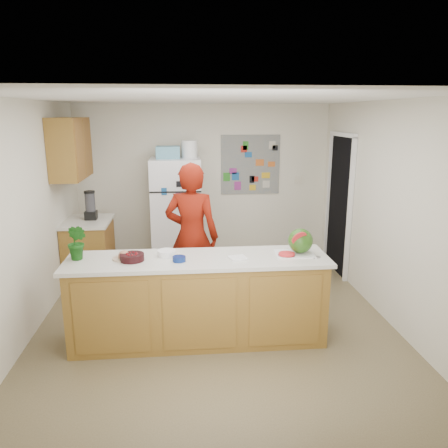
{
  "coord_description": "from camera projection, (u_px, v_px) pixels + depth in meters",
  "views": [
    {
      "loc": [
        -0.33,
        -4.74,
        2.34
      ],
      "look_at": [
        0.13,
        0.2,
        1.09
      ],
      "focal_mm": 35.0,
      "sensor_mm": 36.0,
      "label": 1
    }
  ],
  "objects": [
    {
      "name": "floor",
      "position": [
        215.0,
        318.0,
        5.18
      ],
      "size": [
        4.0,
        4.5,
        0.02
      ],
      "primitive_type": "cube",
      "color": "brown",
      "rests_on": "ground"
    },
    {
      "name": "wall_back",
      "position": [
        204.0,
        184.0,
        7.05
      ],
      "size": [
        4.0,
        0.02,
        2.5
      ],
      "primitive_type": "cube",
      "color": "beige",
      "rests_on": "ground"
    },
    {
      "name": "wall_left",
      "position": [
        28.0,
        219.0,
        4.69
      ],
      "size": [
        0.02,
        4.5,
        2.5
      ],
      "primitive_type": "cube",
      "color": "beige",
      "rests_on": "ground"
    },
    {
      "name": "wall_right",
      "position": [
        387.0,
        211.0,
        5.05
      ],
      "size": [
        0.02,
        4.5,
        2.5
      ],
      "primitive_type": "cube",
      "color": "beige",
      "rests_on": "ground"
    },
    {
      "name": "ceiling",
      "position": [
        213.0,
        98.0,
        4.56
      ],
      "size": [
        4.0,
        4.5,
        0.02
      ],
      "primitive_type": "cube",
      "color": "white",
      "rests_on": "wall_back"
    },
    {
      "name": "doorway",
      "position": [
        340.0,
        205.0,
        6.5
      ],
      "size": [
        0.03,
        0.85,
        2.04
      ],
      "primitive_type": "cube",
      "color": "black",
      "rests_on": "ground"
    },
    {
      "name": "peninsula_base",
      "position": [
        199.0,
        301.0,
        4.57
      ],
      "size": [
        2.6,
        0.62,
        0.88
      ],
      "primitive_type": "cube",
      "color": "brown",
      "rests_on": "floor"
    },
    {
      "name": "peninsula_top",
      "position": [
        198.0,
        260.0,
        4.45
      ],
      "size": [
        2.68,
        0.7,
        0.04
      ],
      "primitive_type": "cube",
      "color": "silver",
      "rests_on": "peninsula_base"
    },
    {
      "name": "side_counter_base",
      "position": [
        90.0,
        252.0,
        6.22
      ],
      "size": [
        0.6,
        0.8,
        0.86
      ],
      "primitive_type": "cube",
      "color": "brown",
      "rests_on": "floor"
    },
    {
      "name": "side_counter_top",
      "position": [
        87.0,
        222.0,
        6.11
      ],
      "size": [
        0.64,
        0.84,
        0.04
      ],
      "primitive_type": "cube",
      "color": "silver",
      "rests_on": "side_counter_base"
    },
    {
      "name": "upper_cabinets",
      "position": [
        70.0,
        148.0,
        5.8
      ],
      "size": [
        0.35,
        1.0,
        0.8
      ],
      "primitive_type": "cube",
      "color": "brown",
      "rests_on": "wall_left"
    },
    {
      "name": "refrigerator",
      "position": [
        176.0,
        214.0,
        6.74
      ],
      "size": [
        0.75,
        0.7,
        1.7
      ],
      "primitive_type": "cube",
      "color": "silver",
      "rests_on": "floor"
    },
    {
      "name": "fridge_top_bin",
      "position": [
        168.0,
        152.0,
        6.5
      ],
      "size": [
        0.35,
        0.28,
        0.18
      ],
      "primitive_type": "cube",
      "color": "#5999B2",
      "rests_on": "refrigerator"
    },
    {
      "name": "photo_collage",
      "position": [
        250.0,
        165.0,
        7.02
      ],
      "size": [
        0.95,
        0.01,
        0.95
      ],
      "primitive_type": "cube",
      "color": "slate",
      "rests_on": "wall_back"
    },
    {
      "name": "person",
      "position": [
        192.0,
        237.0,
        5.28
      ],
      "size": [
        0.74,
        0.58,
        1.8
      ],
      "primitive_type": "imported",
      "rotation": [
        0.0,
        0.0,
        2.9
      ],
      "color": "#6C1207",
      "rests_on": "floor"
    },
    {
      "name": "blender_appliance",
      "position": [
        90.0,
        206.0,
        6.11
      ],
      "size": [
        0.14,
        0.14,
        0.38
      ],
      "primitive_type": "cylinder",
      "color": "black",
      "rests_on": "side_counter_top"
    },
    {
      "name": "cutting_board",
      "position": [
        295.0,
        254.0,
        4.56
      ],
      "size": [
        0.41,
        0.32,
        0.01
      ],
      "primitive_type": "cube",
      "rotation": [
        0.0,
        0.0,
        -0.07
      ],
      "color": "silver",
      "rests_on": "peninsula_top"
    },
    {
      "name": "watermelon",
      "position": [
        300.0,
        241.0,
        4.55
      ],
      "size": [
        0.26,
        0.26,
        0.26
      ],
      "primitive_type": "sphere",
      "color": "#2A4F14",
      "rests_on": "cutting_board"
    },
    {
      "name": "watermelon_slice",
      "position": [
        287.0,
        254.0,
        4.49
      ],
      "size": [
        0.17,
        0.17,
        0.02
      ],
      "primitive_type": "cylinder",
      "color": "#E2333D",
      "rests_on": "cutting_board"
    },
    {
      "name": "cherry_bowl",
      "position": [
        132.0,
        257.0,
        4.36
      ],
      "size": [
        0.3,
        0.3,
        0.07
      ],
      "primitive_type": "cylinder",
      "rotation": [
        0.0,
        0.0,
        -0.28
      ],
      "color": "black",
      "rests_on": "peninsula_top"
    },
    {
      "name": "white_bowl",
      "position": [
        167.0,
        253.0,
        4.5
      ],
      "size": [
        0.24,
        0.24,
        0.06
      ],
      "primitive_type": "cylinder",
      "rotation": [
        0.0,
        0.0,
        -0.31
      ],
      "color": "silver",
      "rests_on": "peninsula_top"
    },
    {
      "name": "cobalt_bowl",
      "position": [
        179.0,
        259.0,
        4.34
      ],
      "size": [
        0.16,
        0.16,
        0.05
      ],
      "primitive_type": "cylinder",
      "rotation": [
        0.0,
        0.0,
        -0.24
      ],
      "color": "navy",
      "rests_on": "peninsula_top"
    },
    {
      "name": "plate",
      "position": [
        124.0,
        258.0,
        4.41
      ],
      "size": [
        0.29,
        0.29,
        0.02
      ],
      "primitive_type": "cylinder",
      "rotation": [
        0.0,
        0.0,
        0.26
      ],
      "color": "#B7B08E",
      "rests_on": "peninsula_top"
    },
    {
      "name": "paper_towel",
      "position": [
        238.0,
        258.0,
        4.41
      ],
      "size": [
        0.2,
        0.19,
        0.02
      ],
      "primitive_type": "cube",
      "rotation": [
        0.0,
        0.0,
        0.27
      ],
      "color": "white",
      "rests_on": "peninsula_top"
    },
    {
      "name": "keys",
      "position": [
        316.0,
        257.0,
        4.44
      ],
      "size": [
        0.1,
        0.07,
        0.01
      ],
      "primitive_type": "cube",
      "rotation": [
        0.0,
        0.0,
        0.37
      ],
      "color": "gray",
      "rests_on": "peninsula_top"
    },
    {
      "name": "potted_plant",
      "position": [
        77.0,
        242.0,
        4.35
      ],
      "size": [
        0.26,
        0.24,
        0.37
      ],
      "primitive_type": "imported",
      "rotation": [
        0.0,
        0.0,
        5.73
      ],
      "color": "#134310",
      "rests_on": "peninsula_top"
    }
  ]
}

